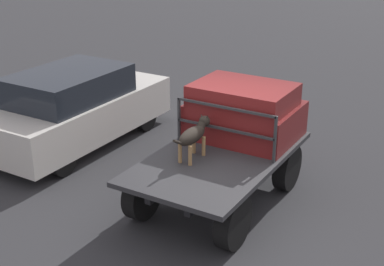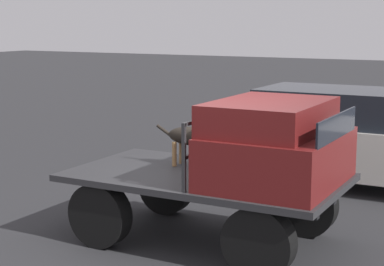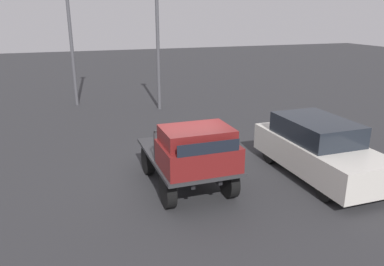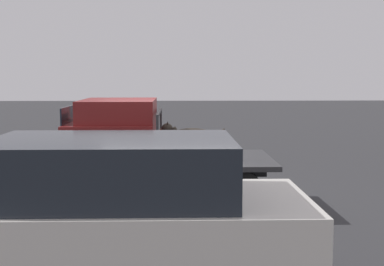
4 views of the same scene
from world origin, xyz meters
The scene contains 8 objects.
ground_plane centered at (0.00, 0.00, 0.00)m, with size 80.00×80.00×0.00m, color #2D2D30.
flatbed_truck centered at (0.00, 0.00, 0.61)m, with size 3.40×1.92×0.87m.
truck_cab centered at (0.92, 0.00, 1.33)m, with size 1.41×1.80×0.97m.
truck_headboard centered at (0.18, 0.00, 1.39)m, with size 0.04×1.80×0.79m.
dog centered at (-0.29, 0.30, 1.27)m, with size 1.07×0.25×0.65m.
parked_sedan centered at (0.67, 3.70, 0.82)m, with size 4.26×1.77×1.63m.
light_pole_near centered at (-8.40, 1.44, 3.53)m, with size 0.37×0.37×5.81m.
light_pole_far centered at (-10.59, -2.31, 4.55)m, with size 0.41×0.41×7.45m.
Camera 3 is at (8.84, -2.91, 4.44)m, focal length 35.00 mm.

